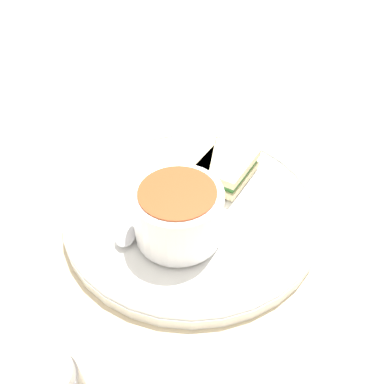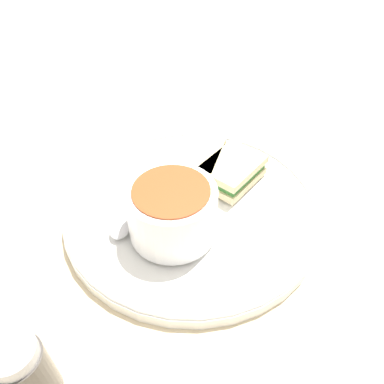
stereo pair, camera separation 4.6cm
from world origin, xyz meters
TOP-DOWN VIEW (x-y plane):
  - ground_plane at (0.00, 0.00)m, footprint 2.40×2.40m
  - plate at (0.00, 0.00)m, footprint 0.32×0.32m
  - soup_bowl at (0.03, -0.04)m, footprint 0.10×0.10m
  - spoon at (-0.00, -0.09)m, footprint 0.10×0.08m
  - sandwich_half_near at (-0.02, 0.07)m, footprint 0.09×0.10m
  - sandwich_half_far at (-0.06, 0.04)m, footprint 0.10×0.10m
  - salt_shaker at (0.14, -0.21)m, footprint 0.04×0.04m
  - menu_sheet at (-0.30, -0.14)m, footprint 0.30×0.33m

SIDE VIEW (x-z plane):
  - ground_plane at x=0.00m, z-range 0.00..0.00m
  - menu_sheet at x=-0.30m, z-range 0.00..0.00m
  - plate at x=0.00m, z-range 0.00..0.02m
  - spoon at x=0.00m, z-range 0.02..0.03m
  - sandwich_half_near at x=-0.02m, z-range 0.02..0.05m
  - sandwich_half_far at x=-0.06m, z-range 0.02..0.05m
  - salt_shaker at x=0.14m, z-range 0.00..0.08m
  - soup_bowl at x=0.03m, z-range 0.02..0.08m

